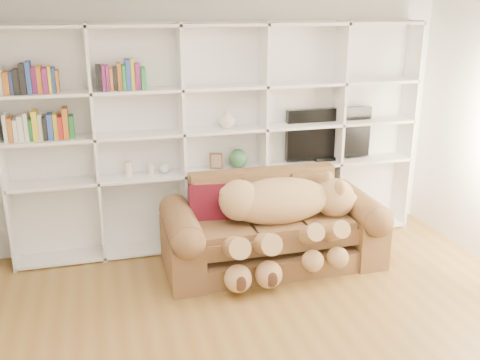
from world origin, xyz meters
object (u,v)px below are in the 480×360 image
object	(u,v)px
tv	(328,135)
gift_box	(364,237)
sofa	(272,232)
teddy_bear	(283,212)

from	to	relation	value
tv	gift_box	bearing A→B (deg)	-72.68
gift_box	sofa	bearing A→B (deg)	-177.29
sofa	gift_box	world-z (taller)	sofa
sofa	tv	world-z (taller)	tv
teddy_bear	gift_box	xyz separation A→B (m)	(1.04, 0.24, -0.49)
teddy_bear	tv	xyz separation A→B (m)	(0.84, 0.86, 0.53)
gift_box	tv	bearing A→B (deg)	107.32
teddy_bear	tv	world-z (taller)	tv
tv	teddy_bear	bearing A→B (deg)	-134.32
gift_box	tv	xyz separation A→B (m)	(-0.19, 0.63, 1.02)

